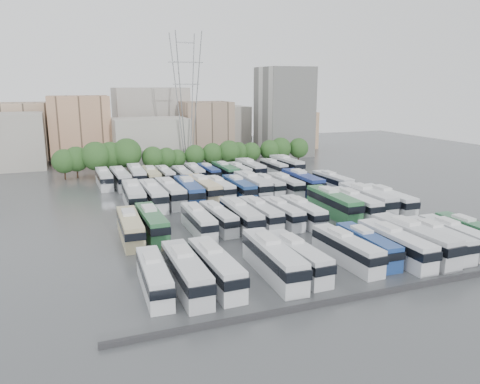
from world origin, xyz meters
name	(u,v)px	position (x,y,z in m)	size (l,w,h in m)	color
ground	(255,214)	(0.00, 0.00, 0.00)	(220.00, 220.00, 0.00)	#424447
parapet	(380,293)	(0.00, -33.00, 0.25)	(56.00, 0.50, 0.50)	#2D2D30
tree_line	(177,154)	(-2.82, 42.10, 4.44)	(65.37, 8.03, 8.83)	black
city_buildings	(138,130)	(-7.46, 71.86, 7.87)	(102.00, 35.00, 20.00)	#9E998E
apartment_tower	(284,112)	(34.00, 58.00, 13.00)	(14.00, 14.00, 26.00)	silver
electricity_pylon	(187,94)	(2.00, 50.00, 18.66)	(9.00, 6.91, 33.83)	slate
bus_r0_s0	(154,276)	(-21.53, -23.75, 1.74)	(2.99, 11.40, 3.54)	silver
bus_r0_s1	(186,272)	(-18.24, -24.28, 1.93)	(2.82, 12.57, 3.94)	silver
bus_r0_s2	(216,267)	(-14.88, -24.09, 1.90)	(2.94, 12.40, 3.88)	silver
bus_r0_s4	(273,258)	(-8.15, -24.43, 2.04)	(3.41, 13.35, 4.16)	silver
bus_r0_s5	(297,256)	(-5.01, -24.33, 1.84)	(2.85, 12.00, 3.75)	silver
bus_r0_s7	(346,249)	(1.76, -24.15, 1.83)	(2.95, 11.93, 3.72)	silver
bus_r0_s8	(367,245)	(5.13, -23.70, 1.73)	(2.81, 11.34, 3.53)	navy
bus_r0_s9	(395,244)	(8.17, -25.16, 1.92)	(2.79, 12.51, 3.92)	silver
bus_r0_s10	(413,239)	(11.34, -24.75, 2.08)	(3.38, 13.60, 4.24)	silver
bus_r0_s11	(437,239)	(14.82, -25.11, 1.80)	(3.04, 11.78, 3.67)	silver
bus_r0_s12	(454,235)	(18.04, -24.79, 1.75)	(2.88, 11.43, 3.56)	silver
bus_r0_s13	(470,232)	(21.43, -24.28, 1.71)	(2.55, 11.14, 3.49)	#2C673F
bus_r1_s0	(130,227)	(-21.38, -6.06, 1.90)	(3.13, 12.42, 3.87)	#C5B887
bus_r1_s1	(152,222)	(-18.23, -5.08, 1.93)	(2.82, 12.55, 3.93)	#2C663B
bus_r1_s3	(198,221)	(-11.62, -6.27, 1.80)	(2.68, 11.72, 3.67)	silver
bus_r1_s4	(218,218)	(-8.28, -5.46, 1.71)	(2.81, 11.19, 3.49)	silver
bus_r1_s5	(241,216)	(-5.12, -6.59, 1.96)	(3.05, 12.79, 4.00)	silver
bus_r1_s6	(260,213)	(-1.65, -5.93, 1.83)	(2.76, 11.91, 3.73)	silver
bus_r1_s7	(282,213)	(1.77, -6.46, 1.74)	(2.66, 11.32, 3.54)	silver
bus_r1_s8	(302,212)	(4.95, -7.30, 1.79)	(2.66, 11.65, 3.65)	silver
bus_r1_s10	(333,203)	(11.69, -5.44, 2.10)	(3.42, 13.69, 4.27)	#2F6F40
bus_r1_s11	(354,204)	(14.92, -6.66, 1.97)	(3.17, 12.88, 4.02)	silver
bus_r1_s12	(367,199)	(18.35, -5.34, 2.11)	(3.23, 13.73, 4.29)	silver
bus_r1_s13	(387,200)	(21.57, -6.59, 1.98)	(3.01, 12.88, 4.03)	silver
bus_r2_s1	(134,196)	(-18.17, 11.71, 2.10)	(3.61, 13.78, 4.29)	silver
bus_r2_s2	(153,195)	(-14.90, 11.25, 2.06)	(2.97, 13.39, 4.20)	silver
bus_r2_s3	(170,192)	(-11.57, 12.10, 2.04)	(3.11, 13.32, 4.16)	silver
bus_r2_s4	(189,191)	(-8.19, 11.78, 2.10)	(3.54, 13.73, 4.27)	navy
bus_r2_s5	(203,188)	(-5.09, 13.02, 2.07)	(3.54, 13.54, 4.21)	beige
bus_r2_s6	(219,188)	(-1.76, 13.38, 1.81)	(2.87, 11.79, 3.68)	silver
bus_r2_s7	(239,188)	(1.56, 11.57, 1.91)	(2.83, 12.45, 3.90)	navy
bus_r2_s8	(252,185)	(4.75, 12.48, 2.08)	(3.01, 13.50, 4.23)	silver
bus_r2_s9	(268,185)	(8.16, 12.88, 1.73)	(2.77, 11.27, 3.51)	silver
bus_r2_s10	(285,185)	(11.36, 11.47, 1.83)	(2.68, 11.91, 3.73)	silver
bus_r2_s11	(302,182)	(14.98, 11.16, 2.10)	(3.20, 13.67, 4.27)	navy
bus_r2_s13	(332,182)	(21.61, 10.60, 1.80)	(2.95, 11.77, 3.67)	silver
bus_r3_s0	(104,178)	(-21.41, 30.87, 1.85)	(2.74, 12.04, 3.77)	silver
bus_r3_s1	(120,178)	(-18.22, 29.47, 1.94)	(3.16, 12.69, 3.96)	silver
bus_r3_s2	(136,175)	(-14.61, 31.14, 2.00)	(3.30, 13.08, 4.08)	silver
bus_r3_s3	(152,176)	(-11.75, 29.08, 1.85)	(3.08, 12.13, 3.78)	#C7BB89
bus_r3_s4	(165,175)	(-8.40, 30.91, 1.66)	(2.45, 10.80, 3.38)	silver
bus_r3_s5	(182,175)	(-5.05, 28.72, 1.69)	(2.65, 11.03, 3.45)	silver
bus_r3_s6	(195,172)	(-1.59, 31.26, 1.70)	(2.87, 11.12, 3.46)	silver
bus_r3_s7	(209,172)	(1.49, 30.42, 1.66)	(2.51, 10.83, 3.39)	navy
bus_r3_s8	(225,171)	(4.93, 28.99, 1.86)	(2.72, 12.09, 3.79)	#2C6841
bus_r3_s9	(239,171)	(8.32, 29.14, 1.68)	(2.52, 10.91, 3.41)	silver
bus_r3_s10	(250,168)	(11.44, 29.86, 1.96)	(2.84, 12.76, 4.00)	silver
bus_r3_s12	(274,167)	(17.98, 30.87, 1.69)	(2.56, 10.99, 3.44)	silver
bus_r3_s13	(286,165)	(21.50, 31.12, 2.01)	(3.32, 13.16, 4.10)	silver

